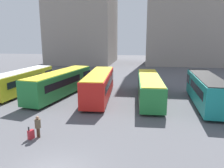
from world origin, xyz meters
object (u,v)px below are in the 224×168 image
bus_3 (149,87)px  traveler (38,125)px  bus_0 (23,81)px  bus_4 (206,89)px  bus_2 (99,84)px  suitcase (31,134)px  bus_1 (61,82)px

bus_3 → traveler: (-8.06, -11.38, -0.55)m
bus_3 → bus_0: bearing=84.2°
bus_4 → bus_3: bearing=80.0°
traveler → bus_0: bearing=57.8°
bus_0 → bus_2: bus_2 is taller
bus_0 → suitcase: bus_0 is taller
suitcase → traveler: bearing=-28.9°
bus_0 → suitcase: (7.86, -12.48, -1.26)m
bus_2 → suitcase: size_ratio=11.72×
bus_0 → bus_4: 22.39m
bus_0 → traveler: 14.72m
bus_0 → suitcase: size_ratio=11.79×
traveler → suitcase: traveler is taller
traveler → suitcase: (-0.41, -0.31, -0.63)m
bus_4 → suitcase: 17.87m
bus_4 → suitcase: bus_4 is taller
bus_3 → bus_4: bearing=-104.8°
bus_3 → bus_4: 6.10m
traveler → bus_4: bearing=-30.5°
bus_3 → suitcase: (-8.47, -11.70, -1.18)m
bus_0 → bus_2: size_ratio=1.01×
bus_0 → bus_3: (16.33, -0.78, -0.09)m
bus_3 → traveler: bus_3 is taller
suitcase → bus_2: bearing=10.8°
bus_3 → bus_4: size_ratio=1.10×
bus_4 → suitcase: size_ratio=11.35×
bus_3 → traveler: size_ratio=7.39×
bus_1 → bus_2: (4.99, -0.51, 0.03)m
bus_0 → suitcase: 14.80m
bus_1 → suitcase: (2.40, -11.83, -1.32)m
traveler → bus_2: bearing=12.5°
bus_1 → traveler: bearing=-156.9°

